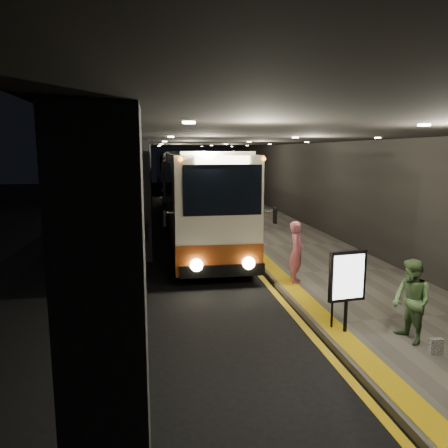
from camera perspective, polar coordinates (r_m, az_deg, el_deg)
ground at (r=12.75m, az=-4.30°, el=-8.79°), size 90.00×90.00×0.00m
lane_line_white at (r=17.55m, az=-11.60°, el=-3.85°), size 0.12×50.00×0.01m
kerb_stripe_yellow at (r=17.85m, az=1.85°, el=-3.43°), size 0.18×50.00×0.01m
sidewalk at (r=18.43m, az=9.20°, el=-2.91°), size 4.50×50.00×0.15m
tactile_strip at (r=17.91m, az=3.42°, el=-2.90°), size 0.50×50.00×0.01m
terminal_wall at (r=18.88m, az=15.97°, el=6.11°), size 0.10×50.00×6.00m
support_columns at (r=16.18m, az=-10.94°, el=2.95°), size 0.80×24.80×4.40m
canopy at (r=17.43m, az=2.43°, el=11.47°), size 9.00×50.00×0.40m
coach_main at (r=18.48m, az=-3.16°, el=2.85°), size 2.72×12.51×3.88m
coach_second at (r=29.65m, az=-5.73°, el=4.92°), size 2.56×11.05×3.45m
coach_third at (r=45.53m, az=-6.79°, el=6.71°), size 3.09×12.29×3.83m
passenger_boarding at (r=13.05m, az=9.45°, el=-3.62°), size 0.66×0.78×1.83m
passenger_waiting_green at (r=9.70m, az=23.29°, el=-9.24°), size 0.59×0.88×1.72m
bag_polka at (r=9.59m, az=25.93°, el=-14.17°), size 0.26×0.12×0.30m
info_sign at (r=9.64m, az=15.83°, el=-6.77°), size 0.85×0.22×1.79m
stanchion_post at (r=9.98m, az=13.98°, el=-9.81°), size 0.05×0.05×1.19m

